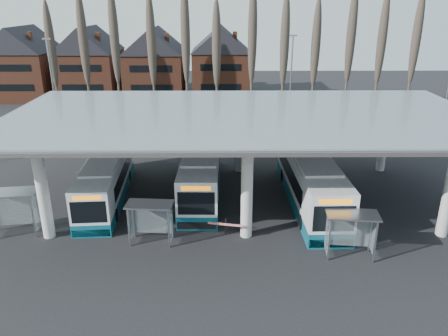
{
  "coord_description": "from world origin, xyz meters",
  "views": [
    {
      "loc": [
        -1.53,
        -20.97,
        13.45
      ],
      "look_at": [
        -1.31,
        7.0,
        2.71
      ],
      "focal_mm": 35.0,
      "sensor_mm": 36.0,
      "label": 1
    }
  ],
  "objects_px": {
    "bus_2": "(310,180)",
    "bus_0": "(106,180)",
    "shelter_2": "(351,224)",
    "bus_1": "(202,171)",
    "shelter_1": "(151,213)",
    "shelter_0": "(12,202)"
  },
  "relations": [
    {
      "from": "bus_2",
      "to": "bus_0",
      "type": "bearing_deg",
      "value": 176.58
    },
    {
      "from": "bus_0",
      "to": "shelter_2",
      "type": "relative_size",
      "value": 3.83
    },
    {
      "from": "bus_1",
      "to": "shelter_1",
      "type": "bearing_deg",
      "value": -109.26
    },
    {
      "from": "bus_1",
      "to": "shelter_0",
      "type": "height_order",
      "value": "bus_1"
    },
    {
      "from": "bus_0",
      "to": "bus_2",
      "type": "bearing_deg",
      "value": -6.03
    },
    {
      "from": "bus_1",
      "to": "bus_2",
      "type": "relative_size",
      "value": 0.95
    },
    {
      "from": "bus_1",
      "to": "shelter_2",
      "type": "bearing_deg",
      "value": -45.32
    },
    {
      "from": "bus_0",
      "to": "shelter_2",
      "type": "bearing_deg",
      "value": -30.05
    },
    {
      "from": "shelter_0",
      "to": "shelter_2",
      "type": "xyz_separation_m",
      "value": [
        19.81,
        -2.66,
        -0.14
      ]
    },
    {
      "from": "shelter_1",
      "to": "bus_0",
      "type": "bearing_deg",
      "value": 128.59
    },
    {
      "from": "bus_1",
      "to": "shelter_0",
      "type": "distance_m",
      "value": 12.88
    },
    {
      "from": "bus_2",
      "to": "shelter_0",
      "type": "relative_size",
      "value": 3.98
    },
    {
      "from": "bus_0",
      "to": "bus_1",
      "type": "bearing_deg",
      "value": 7.45
    },
    {
      "from": "bus_0",
      "to": "shelter_0",
      "type": "height_order",
      "value": "bus_0"
    },
    {
      "from": "bus_2",
      "to": "shelter_0",
      "type": "bearing_deg",
      "value": -168.02
    },
    {
      "from": "bus_2",
      "to": "shelter_0",
      "type": "xyz_separation_m",
      "value": [
        -18.89,
        -4.38,
        0.39
      ]
    },
    {
      "from": "shelter_2",
      "to": "bus_0",
      "type": "bearing_deg",
      "value": 159.3
    },
    {
      "from": "bus_0",
      "to": "bus_2",
      "type": "xyz_separation_m",
      "value": [
        14.48,
        -0.6,
        0.2
      ]
    },
    {
      "from": "shelter_2",
      "to": "shelter_0",
      "type": "bearing_deg",
      "value": 178.03
    },
    {
      "from": "bus_1",
      "to": "shelter_1",
      "type": "relative_size",
      "value": 4.36
    },
    {
      "from": "bus_0",
      "to": "shelter_1",
      "type": "relative_size",
      "value": 4.06
    },
    {
      "from": "bus_0",
      "to": "shelter_1",
      "type": "distance_m",
      "value": 7.29
    }
  ]
}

